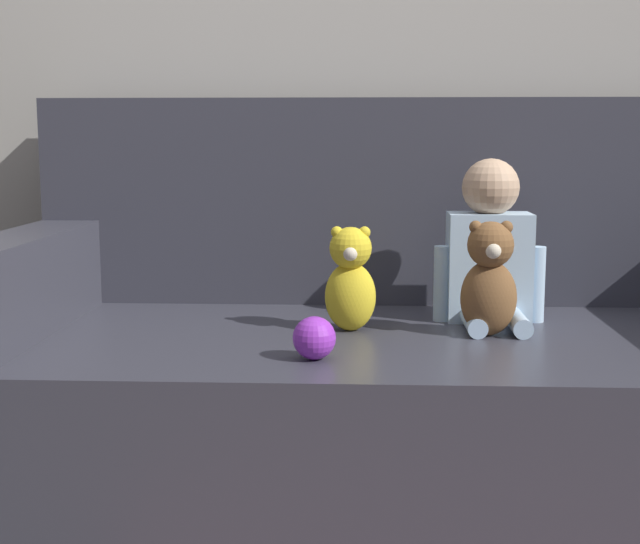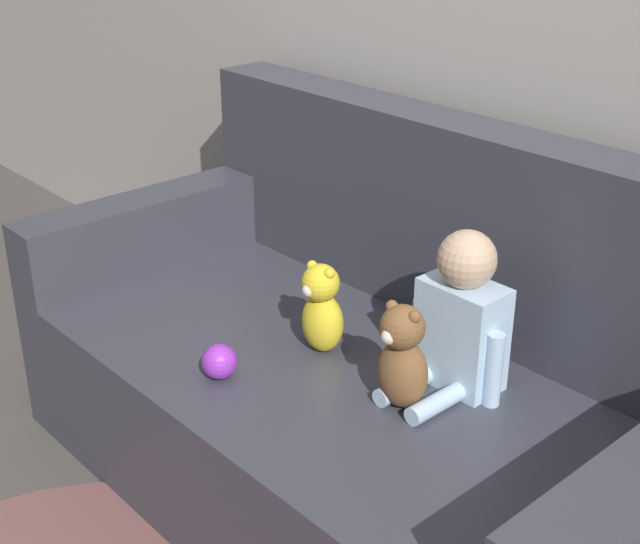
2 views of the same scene
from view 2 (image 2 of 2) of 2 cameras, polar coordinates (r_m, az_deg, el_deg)
name	(u,v)px [view 2 (image 2 of 2)]	position (r m, az deg, el deg)	size (l,w,h in m)	color
ground_plane	(350,496)	(2.59, 1.94, -14.16)	(12.00, 12.00, 0.00)	#4C4742
wall_back	(517,0)	(2.47, 12.49, 16.62)	(8.00, 0.05, 2.60)	#ADA89E
couch	(371,387)	(2.44, 3.27, -7.37)	(1.92, 0.98, 1.01)	#383842
person_baby	(460,320)	(2.19, 8.93, -3.08)	(0.28, 0.30, 0.41)	silver
teddy_bear_brown	(402,357)	(2.10, 5.29, -5.45)	(0.13, 0.12, 0.27)	brown
plush_toy_side	(322,309)	(2.33, 0.11, -2.35)	(0.12, 0.12, 0.25)	yellow
toy_ball	(219,362)	(2.26, -6.46, -5.71)	(0.09, 0.09, 0.09)	purple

